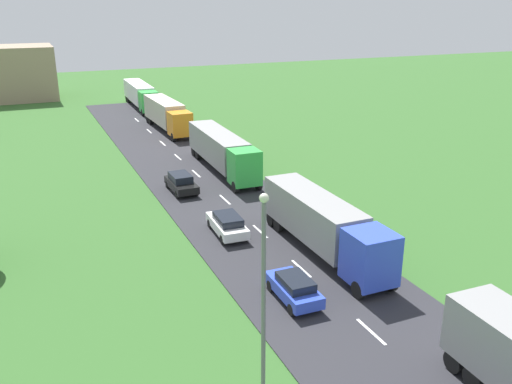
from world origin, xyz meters
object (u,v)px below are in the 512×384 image
(truck_fourth, at_px, (167,114))
(truck_fifth, at_px, (140,94))
(car_fifth, at_px, (181,183))
(truck_third, at_px, (222,150))
(lamppost_second, at_px, (264,288))
(distant_building, at_px, (1,74))
(car_fourth, at_px, (227,224))
(truck_second, at_px, (323,224))
(car_third, at_px, (294,288))

(truck_fourth, bearing_deg, truck_fifth, 88.95)
(truck_fifth, height_order, car_fifth, truck_fifth)
(truck_third, height_order, lamppost_second, lamppost_second)
(truck_fourth, distance_m, truck_fifth, 16.64)
(truck_third, distance_m, distant_building, 54.76)
(car_fourth, xyz_separation_m, lamppost_second, (-4.33, -15.62, 4.02))
(truck_second, relative_size, car_fifth, 2.92)
(truck_second, height_order, truck_fifth, truck_second)
(truck_second, bearing_deg, car_fourth, 131.05)
(truck_fifth, xyz_separation_m, car_third, (-4.66, -59.49, -1.26))
(truck_second, xyz_separation_m, car_fourth, (-4.52, 5.19, -1.26))
(car_fifth, bearing_deg, truck_fourth, 78.03)
(truck_second, xyz_separation_m, distant_building, (-18.66, 70.81, 2.16))
(car_fourth, relative_size, distant_building, 0.27)
(truck_second, distance_m, truck_fourth, 38.35)
(truck_fifth, distance_m, car_fifth, 40.21)
(car_fourth, bearing_deg, car_fifth, 92.32)
(truck_fourth, height_order, truck_fifth, truck_fourth)
(lamppost_second, bearing_deg, distant_building, 96.89)
(truck_third, distance_m, car_fifth, 6.96)
(car_third, relative_size, car_fourth, 0.89)
(car_fifth, distance_m, lamppost_second, 26.18)
(truck_second, relative_size, truck_fifth, 0.86)
(truck_fifth, bearing_deg, lamppost_second, -97.96)
(truck_third, height_order, truck_fifth, truck_third)
(truck_fifth, distance_m, distant_building, 24.80)
(car_third, bearing_deg, truck_second, 45.93)
(car_third, bearing_deg, lamppost_second, -127.09)
(truck_second, xyz_separation_m, truck_fourth, (0.00, 38.35, 0.04))
(car_fourth, bearing_deg, lamppost_second, -105.48)
(truck_fourth, height_order, lamppost_second, lamppost_second)
(truck_fourth, distance_m, car_third, 43.09)
(truck_second, height_order, distant_building, distant_building)
(truck_third, xyz_separation_m, car_third, (-4.71, -24.00, -1.28))
(truck_second, relative_size, truck_third, 0.89)
(truck_fourth, xyz_separation_m, lamppost_second, (-8.84, -48.78, 2.72))
(lamppost_second, relative_size, distant_building, 0.54)
(truck_third, distance_m, car_fourth, 15.17)
(lamppost_second, distance_m, distant_building, 81.84)
(truck_second, xyz_separation_m, car_fifth, (-4.92, 15.13, -1.25))
(car_third, bearing_deg, truck_fourth, 84.19)
(car_fourth, bearing_deg, truck_fifth, 84.47)
(car_fifth, height_order, distant_building, distant_building)
(truck_fifth, distance_m, car_fourth, 50.04)
(truck_fourth, relative_size, lamppost_second, 1.47)
(truck_second, relative_size, car_third, 3.15)
(truck_fifth, bearing_deg, car_fourth, -95.53)
(truck_third, relative_size, truck_fourth, 1.09)
(truck_second, height_order, car_third, truck_second)
(truck_third, bearing_deg, car_third, -101.11)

